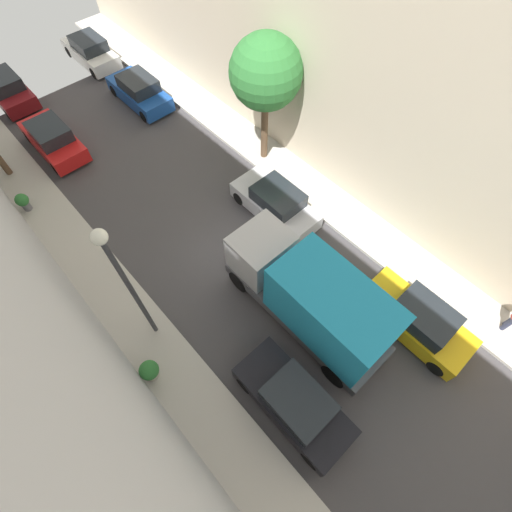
% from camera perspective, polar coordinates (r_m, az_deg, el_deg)
% --- Properties ---
extents(ground, '(32.00, 32.00, 0.00)m').
position_cam_1_polar(ground, '(16.25, -2.43, 0.14)').
color(ground, '#423F42').
extents(sidewalk_left, '(2.00, 44.00, 0.15)m').
position_cam_1_polar(sidewalk_left, '(15.29, -16.95, -10.47)').
color(sidewalk_left, '#B7B2A8').
rests_on(sidewalk_left, ground).
extents(sidewalk_right, '(2.00, 44.00, 0.15)m').
position_cam_1_polar(sidewalk_right, '(18.44, 9.49, 9.17)').
color(sidewalk_right, '#B7B2A8').
rests_on(sidewalk_right, ground).
extents(parked_car_left_1, '(1.78, 4.20, 1.57)m').
position_cam_1_polar(parked_car_left_1, '(13.32, 5.82, -21.05)').
color(parked_car_left_1, black).
rests_on(parked_car_left_1, ground).
extents(parked_car_left_2, '(1.78, 4.20, 1.57)m').
position_cam_1_polar(parked_car_left_2, '(22.44, -28.31, 15.28)').
color(parked_car_left_2, red).
rests_on(parked_car_left_2, ground).
extents(parked_car_left_3, '(1.78, 4.20, 1.57)m').
position_cam_1_polar(parked_car_left_3, '(27.13, -33.43, 20.27)').
color(parked_car_left_3, maroon).
rests_on(parked_car_left_3, ground).
extents(parked_car_right_1, '(1.78, 4.20, 1.57)m').
position_cam_1_polar(parked_car_right_1, '(15.29, 23.16, -8.81)').
color(parked_car_right_1, gold).
rests_on(parked_car_right_1, ground).
extents(parked_car_right_2, '(1.78, 4.20, 1.57)m').
position_cam_1_polar(parked_car_right_2, '(17.02, 2.99, 7.96)').
color(parked_car_right_2, silver).
rests_on(parked_car_right_2, ground).
extents(parked_car_right_3, '(1.78, 4.20, 1.57)m').
position_cam_1_polar(parked_car_right_3, '(23.98, -17.18, 22.66)').
color(parked_car_right_3, '#194799').
rests_on(parked_car_right_3, ground).
extents(parked_car_right_4, '(1.78, 4.20, 1.57)m').
position_cam_1_polar(parked_car_right_4, '(28.38, -23.67, 26.46)').
color(parked_car_right_4, white).
rests_on(parked_car_right_4, ground).
extents(delivery_truck, '(2.26, 6.60, 3.38)m').
position_cam_1_polar(delivery_truck, '(13.41, 8.42, -6.27)').
color(delivery_truck, '#4C4C51').
rests_on(delivery_truck, ground).
extents(street_tree_1, '(3.08, 3.08, 6.02)m').
position_cam_1_polar(street_tree_1, '(17.21, 1.48, 25.84)').
color(street_tree_1, brown).
rests_on(street_tree_1, sidewalk_right).
extents(potted_plant_0, '(0.57, 0.57, 0.91)m').
position_cam_1_polar(potted_plant_0, '(20.08, -31.74, 7.04)').
color(potted_plant_0, slate).
rests_on(potted_plant_0, sidewalk_left).
extents(potted_plant_1, '(0.69, 0.69, 0.91)m').
position_cam_1_polar(potted_plant_1, '(14.05, -15.78, -16.32)').
color(potted_plant_1, '#B2A899').
rests_on(potted_plant_1, sidewalk_left).
extents(lamp_post, '(0.44, 0.44, 6.33)m').
position_cam_1_polar(lamp_post, '(11.49, -19.32, -3.06)').
color(lamp_post, '#333338').
rests_on(lamp_post, sidewalk_left).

